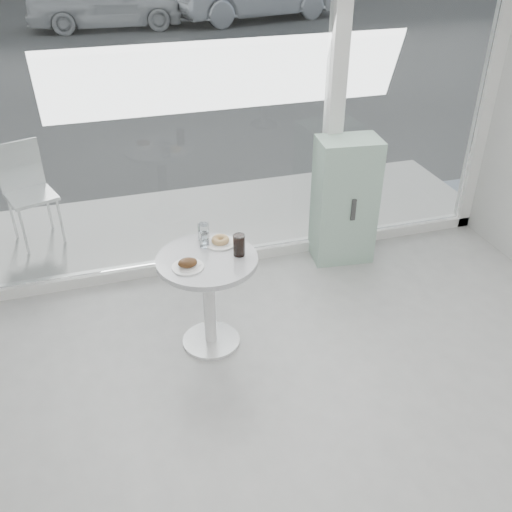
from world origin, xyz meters
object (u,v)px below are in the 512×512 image
object	(u,v)px
mint_cabinet	(345,201)
car_white	(105,1)
plate_donut	(220,241)
water_tumbler_b	(204,233)
plate_fritter	(188,264)
cola_glass	(239,245)
water_tumbler_a	(204,241)
main_table	(208,283)
patio_chair	(27,187)

from	to	relation	value
mint_cabinet	car_white	size ratio (longest dim) A/B	0.29
plate_donut	water_tumbler_b	size ratio (longest dim) A/B	1.72
plate_fritter	mint_cabinet	bearing A→B (deg)	30.86
mint_cabinet	cola_glass	size ratio (longest dim) A/B	7.29
plate_donut	water_tumbler_a	size ratio (longest dim) A/B	2.07
main_table	car_white	world-z (taller)	car_white
main_table	car_white	bearing A→B (deg)	88.90
patio_chair	water_tumbler_a	xyz separation A→B (m)	(1.32, -1.85, 0.22)
main_table	water_tumbler_a	bearing A→B (deg)	82.86
water_tumbler_a	water_tumbler_b	xyz separation A→B (m)	(0.02, 0.09, 0.01)
main_table	plate_donut	size ratio (longest dim) A/B	3.40
water_tumbler_b	mint_cabinet	bearing A→B (deg)	23.73
patio_chair	water_tumbler_a	distance (m)	2.28
patio_chair	plate_donut	bearing A→B (deg)	-71.36
mint_cabinet	plate_donut	bearing A→B (deg)	-145.13
car_white	cola_glass	bearing A→B (deg)	-176.77
main_table	plate_fritter	bearing A→B (deg)	-150.04
plate_fritter	water_tumbler_a	bearing A→B (deg)	55.17
main_table	cola_glass	distance (m)	0.38
mint_cabinet	plate_donut	distance (m)	1.52
mint_cabinet	water_tumbler_a	size ratio (longest dim) A/B	10.73
water_tumbler_b	cola_glass	distance (m)	0.34
plate_fritter	plate_donut	size ratio (longest dim) A/B	0.97
plate_fritter	water_tumbler_b	size ratio (longest dim) A/B	1.67
mint_cabinet	water_tumbler_b	distance (m)	1.58
main_table	patio_chair	bearing A→B (deg)	122.93
mint_cabinet	patio_chair	distance (m)	2.99
main_table	plate_donut	xyz separation A→B (m)	(0.14, 0.16, 0.24)
car_white	water_tumbler_a	size ratio (longest dim) A/B	36.56
patio_chair	mint_cabinet	bearing A→B (deg)	-41.44
main_table	plate_donut	distance (m)	0.32
car_white	cola_glass	world-z (taller)	car_white
water_tumbler_a	water_tumbler_b	size ratio (longest dim) A/B	0.83
patio_chair	plate_fritter	world-z (taller)	patio_chair
water_tumbler_a	mint_cabinet	bearing A→B (deg)	26.58
car_white	plate_donut	bearing A→B (deg)	-177.17
cola_glass	plate_donut	bearing A→B (deg)	115.39
patio_chair	water_tumbler_b	xyz separation A→B (m)	(1.33, -1.76, 0.23)
water_tumbler_a	cola_glass	world-z (taller)	cola_glass
patio_chair	water_tumbler_b	size ratio (longest dim) A/B	7.28
main_table	plate_donut	world-z (taller)	plate_donut
water_tumbler_b	cola_glass	xyz separation A→B (m)	(0.19, -0.28, 0.02)
main_table	water_tumbler_a	size ratio (longest dim) A/B	7.05
water_tumbler_b	main_table	bearing A→B (deg)	-97.86
patio_chair	car_white	distance (m)	11.33
cola_glass	main_table	bearing A→B (deg)	172.95
car_white	cola_glass	size ratio (longest dim) A/B	24.81
patio_chair	plate_fritter	size ratio (longest dim) A/B	4.37
main_table	water_tumbler_b	bearing A→B (deg)	82.14
mint_cabinet	plate_fritter	distance (m)	1.89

